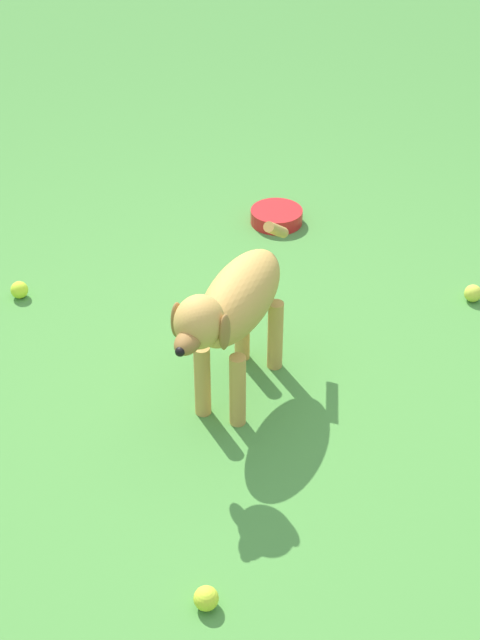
{
  "coord_description": "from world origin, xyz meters",
  "views": [
    {
      "loc": [
        1.99,
        1.07,
        2.06
      ],
      "look_at": [
        -0.23,
        -0.06,
        0.28
      ],
      "focal_mm": 54.41,
      "sensor_mm": 36.0,
      "label": 1
    }
  ],
  "objects": [
    {
      "name": "ground",
      "position": [
        0.0,
        0.0,
        0.0
      ],
      "size": [
        14.0,
        14.0,
        0.0
      ],
      "primitive_type": "plane",
      "color": "#478438"
    },
    {
      "name": "dog",
      "position": [
        -0.18,
        -0.06,
        0.36
      ],
      "size": [
        0.8,
        0.22,
        0.54
      ],
      "rotation": [
        0.0,
        0.0,
        0.06
      ],
      "color": "#C69347",
      "rests_on": "ground"
    },
    {
      "name": "tennis_ball_0",
      "position": [
        -0.7,
        -0.29,
        0.03
      ],
      "size": [
        0.07,
        0.07,
        0.07
      ],
      "primitive_type": "sphere",
      "color": "#CFDC3F",
      "rests_on": "ground"
    },
    {
      "name": "tennis_ball_1",
      "position": [
        0.6,
        0.26,
        0.03
      ],
      "size": [
        0.07,
        0.07,
        0.07
      ],
      "primitive_type": "sphere",
      "color": "#C9DA31",
      "rests_on": "ground"
    },
    {
      "name": "tennis_ball_3",
      "position": [
        -0.33,
        -1.05,
        0.03
      ],
      "size": [
        0.07,
        0.07,
        0.07
      ],
      "primitive_type": "sphere",
      "color": "#C2E42E",
      "rests_on": "ground"
    },
    {
      "name": "tennis_ball_4",
      "position": [
        -1.08,
        0.48,
        0.03
      ],
      "size": [
        0.07,
        0.07,
        0.07
      ],
      "primitive_type": "sphere",
      "color": "#CAD23E",
      "rests_on": "ground"
    },
    {
      "name": "water_bowl",
      "position": [
        -1.28,
        -0.43,
        0.03
      ],
      "size": [
        0.22,
        0.22,
        0.06
      ],
      "primitive_type": "cylinder",
      "color": "red",
      "rests_on": "ground"
    }
  ]
}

